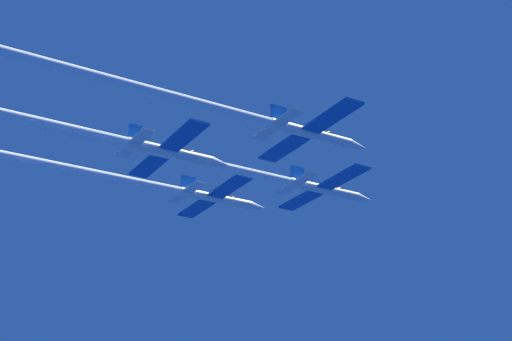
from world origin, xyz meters
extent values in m
cylinder|color=silver|center=(-0.62, 0.05, -0.53)|extent=(1.28, 11.60, 1.28)
cone|color=silver|center=(-0.62, 7.12, -0.53)|extent=(1.25, 2.55, 1.25)
ellipsoid|color=black|center=(-0.62, 2.60, 0.01)|extent=(0.89, 2.32, 0.64)
cube|color=#0F51B2|center=(-5.66, -0.53, -0.53)|extent=(8.81, 2.55, 0.28)
cube|color=#0F51B2|center=(4.42, -0.53, -0.53)|extent=(8.81, 2.55, 0.28)
cube|color=#0F51B2|center=(-0.62, -4.59, 1.04)|extent=(0.33, 2.09, 1.86)
cube|color=silver|center=(-3.24, -4.82, -0.53)|extent=(3.97, 1.53, 0.28)
cube|color=silver|center=(2.00, -4.82, -0.53)|extent=(3.97, 1.53, 0.28)
cylinder|color=white|center=(-0.62, -23.90, -0.53)|extent=(1.15, 36.30, 1.15)
cylinder|color=silver|center=(-12.05, -11.25, -0.28)|extent=(1.28, 11.60, 1.28)
cone|color=silver|center=(-12.05, -4.18, -0.28)|extent=(1.25, 2.55, 1.25)
ellipsoid|color=black|center=(-12.05, -8.70, 0.26)|extent=(0.89, 2.32, 0.64)
cube|color=#0F51B2|center=(-17.09, -11.83, -0.28)|extent=(8.81, 2.55, 0.28)
cube|color=#0F51B2|center=(-7.01, -11.83, -0.28)|extent=(8.81, 2.55, 0.28)
cube|color=#0F51B2|center=(-12.05, -15.89, 1.28)|extent=(0.33, 2.09, 1.86)
cube|color=silver|center=(-14.67, -16.12, -0.28)|extent=(3.97, 1.53, 0.28)
cube|color=silver|center=(-9.43, -16.12, -0.28)|extent=(3.97, 1.53, 0.28)
cylinder|color=white|center=(-12.05, -33.21, -0.28)|extent=(1.15, 32.32, 1.15)
cylinder|color=silver|center=(12.41, -11.18, 0.12)|extent=(1.28, 11.60, 1.28)
cone|color=silver|center=(12.41, -4.11, 0.12)|extent=(1.25, 2.55, 1.25)
ellipsoid|color=black|center=(12.41, -8.63, 0.66)|extent=(0.89, 2.32, 0.64)
cube|color=#0F51B2|center=(7.36, -11.76, 0.12)|extent=(8.81, 2.55, 0.28)
cube|color=#0F51B2|center=(17.45, -11.76, 0.12)|extent=(8.81, 2.55, 0.28)
cube|color=#0F51B2|center=(12.41, -15.82, 1.68)|extent=(0.33, 2.09, 1.86)
cube|color=silver|center=(9.79, -16.05, 0.12)|extent=(3.97, 1.53, 0.28)
cube|color=silver|center=(15.03, -16.05, 0.12)|extent=(3.97, 1.53, 0.28)
cylinder|color=white|center=(12.41, -34.59, 0.12)|extent=(1.15, 35.22, 1.15)
cylinder|color=silver|center=(0.14, -24.14, -0.50)|extent=(1.28, 11.60, 1.28)
cone|color=silver|center=(0.14, -17.07, -0.50)|extent=(1.25, 2.55, 1.25)
ellipsoid|color=black|center=(0.14, -21.59, 0.05)|extent=(0.89, 2.32, 0.64)
cube|color=#0F51B2|center=(-4.90, -24.72, -0.50)|extent=(8.81, 2.55, 0.28)
cube|color=#0F51B2|center=(5.19, -24.72, -0.50)|extent=(8.81, 2.55, 0.28)
cube|color=#0F51B2|center=(0.14, -28.78, 1.07)|extent=(0.33, 2.09, 1.86)
cube|color=silver|center=(-2.48, -29.01, -0.50)|extent=(3.97, 1.53, 0.28)
cube|color=silver|center=(2.76, -29.01, -0.50)|extent=(3.97, 1.53, 0.28)
camera|label=1|loc=(79.22, -58.38, -39.06)|focal=52.58mm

